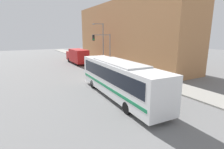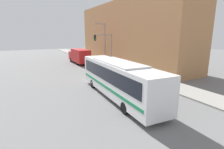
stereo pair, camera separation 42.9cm
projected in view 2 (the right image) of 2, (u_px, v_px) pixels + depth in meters
The scene contains 9 objects.
ground_plane at pixel (127, 95), 16.77m from camera, with size 120.00×120.00×0.00m, color slate.
sidewalk at pixel (100, 62), 36.76m from camera, with size 3.26×70.00×0.15m.
building_facade at pixel (126, 33), 35.13m from camera, with size 6.00×32.33×11.88m.
city_bus at pixel (118, 77), 15.89m from camera, with size 3.10×12.27×3.37m.
delivery_truck at pixel (79, 56), 34.78m from camera, with size 2.30×7.80×2.89m.
fire_hydrant at pixel (151, 78), 21.14m from camera, with size 0.25×0.33×0.80m.
traffic_light_pole at pixel (106, 45), 28.97m from camera, with size 3.28×0.35×5.65m.
parking_meter at pixel (118, 64), 27.95m from camera, with size 0.14×0.14×1.31m.
street_lamp at pixel (104, 41), 31.64m from camera, with size 2.20×0.28×7.49m.
Camera 2 is at (-8.71, -13.36, 5.73)m, focal length 28.00 mm.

